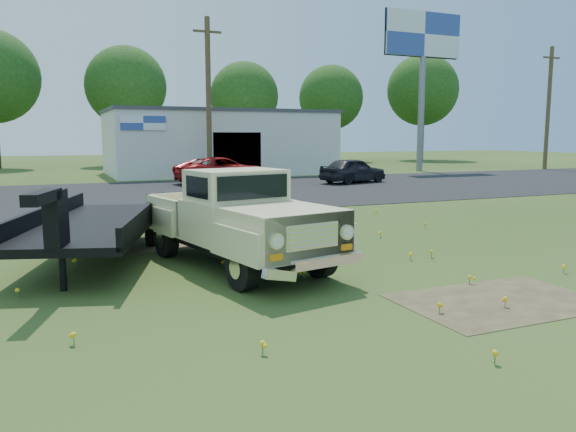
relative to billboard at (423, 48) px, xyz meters
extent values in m
plane|color=#2E4416|center=(-20.00, -24.04, -8.54)|extent=(140.00, 140.00, 0.00)
cube|color=black|center=(-20.00, -9.04, -8.54)|extent=(90.00, 14.00, 0.02)
cube|color=#483C26|center=(-18.50, -27.04, -8.54)|extent=(3.00, 2.00, 0.01)
cube|color=#483C26|center=(-22.00, -20.54, -8.54)|extent=(2.20, 1.60, 0.01)
cube|color=silver|center=(-14.00, 2.96, -6.54)|extent=(14.00, 8.00, 4.00)
cube|color=#3F3F44|center=(-14.00, 2.96, -4.49)|extent=(14.20, 8.20, 0.20)
cube|color=black|center=(-14.00, -0.99, -6.94)|extent=(3.00, 0.10, 2.20)
cube|color=white|center=(-19.50, -1.09, -5.34)|extent=(2.50, 0.08, 0.80)
cylinder|color=slate|center=(0.00, -0.04, -4.54)|extent=(0.44, 0.44, 8.00)
cube|color=white|center=(0.00, -0.04, 0.96)|extent=(6.00, 0.30, 3.00)
cube|color=black|center=(0.00, 0.14, 0.96)|extent=(6.10, 0.10, 3.10)
cylinder|color=#44311F|center=(-16.00, -2.04, -4.04)|extent=(0.30, 0.30, 9.00)
cube|color=#44311F|center=(-16.00, -2.04, -0.34)|extent=(1.60, 0.12, 0.12)
cylinder|color=#44311F|center=(10.00, -2.04, -4.04)|extent=(0.30, 0.30, 9.00)
cube|color=#44311F|center=(10.00, -2.04, -0.34)|extent=(1.60, 0.12, 0.12)
cylinder|color=#382319|center=(-18.00, 16.46, -6.65)|extent=(0.56, 0.56, 3.78)
sphere|color=#184313|center=(-18.00, 16.46, -1.90)|extent=(6.72, 6.72, 6.72)
cylinder|color=#382319|center=(-8.00, 14.96, -6.83)|extent=(0.56, 0.56, 3.42)
sphere|color=#184313|center=(-8.00, 14.96, -2.53)|extent=(6.08, 6.08, 6.08)
cylinder|color=#382319|center=(2.00, 17.46, -6.74)|extent=(0.56, 0.56, 3.60)
sphere|color=#184313|center=(2.00, 17.46, -2.22)|extent=(6.40, 6.40, 6.40)
cylinder|color=#382319|center=(12.00, 15.96, -6.47)|extent=(0.56, 0.56, 4.14)
sphere|color=#184313|center=(12.00, 15.96, -1.27)|extent=(7.36, 7.36, 7.36)
imported|color=maroon|center=(-16.15, -5.00, -7.85)|extent=(5.17, 2.79, 1.38)
imported|color=black|center=(-9.66, -7.33, -7.88)|extent=(4.16, 2.55, 1.32)
camera|label=1|loc=(-24.67, -33.25, -6.08)|focal=35.00mm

